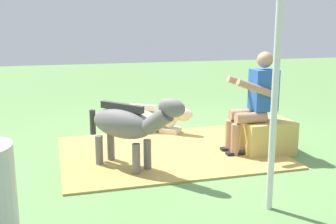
% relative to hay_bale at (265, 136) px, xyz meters
% --- Properties ---
extents(ground_plane, '(24.00, 24.00, 0.00)m').
position_rel_hay_bale_xyz_m(ground_plane, '(1.00, -0.42, -0.21)').
color(ground_plane, '#608C4C').
extents(hay_patch, '(2.75, 2.10, 0.02)m').
position_rel_hay_bale_xyz_m(hay_patch, '(1.21, -0.30, -0.20)').
color(hay_patch, tan).
rests_on(hay_patch, ground).
extents(hay_bale, '(0.65, 0.55, 0.42)m').
position_rel_hay_bale_xyz_m(hay_bale, '(0.00, 0.00, 0.00)').
color(hay_bale, tan).
rests_on(hay_bale, ground).
extents(person_seated, '(0.67, 0.43, 1.30)m').
position_rel_hay_bale_xyz_m(person_seated, '(0.16, -0.01, 0.50)').
color(person_seated, tan).
rests_on(person_seated, ground).
extents(pony_standing, '(0.98, 1.13, 0.90)m').
position_rel_hay_bale_xyz_m(pony_standing, '(1.83, 0.19, 0.32)').
color(pony_standing, slate).
rests_on(pony_standing, ground).
extents(pony_lying, '(1.22, 1.04, 0.42)m').
position_rel_hay_bale_xyz_m(pony_lying, '(1.29, -1.45, -0.02)').
color(pony_lying, beige).
rests_on(pony_lying, ground).
extents(soda_bottle, '(0.07, 0.07, 0.27)m').
position_rel_hay_bale_xyz_m(soda_bottle, '(-0.41, -0.46, -0.08)').
color(soda_bottle, '#268C3F').
rests_on(soda_bottle, ground).
extents(tent_pole_left, '(0.06, 0.06, 2.60)m').
position_rel_hay_bale_xyz_m(tent_pole_left, '(0.79, 1.53, 1.09)').
color(tent_pole_left, silver).
rests_on(tent_pole_left, ground).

